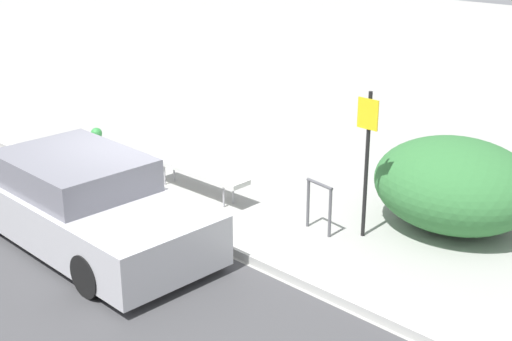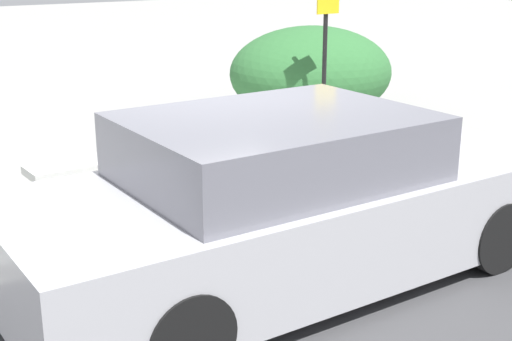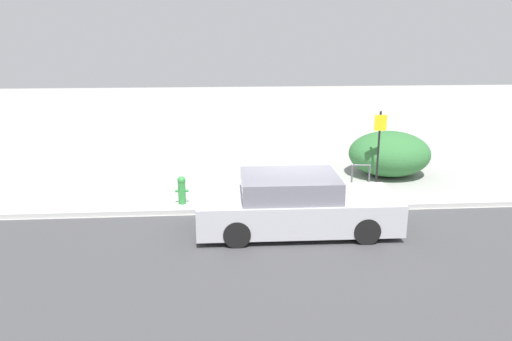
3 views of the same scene
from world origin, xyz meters
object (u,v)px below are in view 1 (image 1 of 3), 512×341
sign_post (367,152)px  fire_hydrant (97,145)px  parked_car_near (82,203)px  bike_rack (319,202)px  bench (197,170)px

sign_post → fire_hydrant: size_ratio=3.01×
sign_post → parked_car_near: bearing=-133.1°
fire_hydrant → parked_car_near: bearing=-37.2°
parked_car_near → bike_rack: bearing=50.6°
fire_hydrant → parked_car_near: size_ratio=0.17×
bench → parked_car_near: parked_car_near is taller
bike_rack → bench: bearing=-173.7°
bench → bike_rack: (2.55, 0.28, 0.06)m
parked_car_near → sign_post: bearing=47.5°
sign_post → fire_hydrant: bearing=-169.9°
bike_rack → parked_car_near: 3.62m
bench → fire_hydrant: fire_hydrant is taller
sign_post → bench: bearing=-168.5°
bench → fire_hydrant: (-2.55, -0.38, -0.04)m
bench → sign_post: 3.34m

